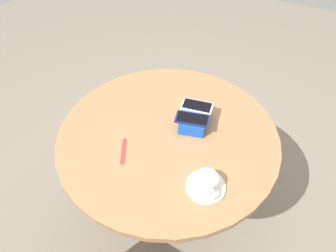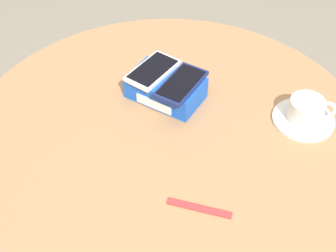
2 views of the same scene
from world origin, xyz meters
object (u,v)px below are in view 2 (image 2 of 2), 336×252
object	(u,v)px
phone_navy	(181,84)
coffee_cup	(307,110)
phone_white	(153,70)
saucer	(303,120)
lanyard_strap	(199,208)
phone_box	(166,88)
round_table	(168,165)

from	to	relation	value
phone_navy	coffee_cup	distance (m)	0.30
phone_white	saucer	world-z (taller)	phone_white
phone_navy	lanyard_strap	xyz separation A→B (m)	(0.25, -0.18, -0.06)
coffee_cup	lanyard_strap	distance (m)	0.36
saucer	lanyard_strap	world-z (taller)	saucer
phone_white	phone_navy	xyz separation A→B (m)	(0.08, 0.02, -0.00)
phone_white	saucer	size ratio (longest dim) A/B	1.04
phone_box	saucer	bearing A→B (deg)	34.14
round_table	phone_white	xyz separation A→B (m)	(-0.14, 0.07, 0.18)
round_table	phone_box	distance (m)	0.19
phone_white	lanyard_strap	size ratio (longest dim) A/B	1.14
phone_white	lanyard_strap	bearing A→B (deg)	-25.78
phone_navy	lanyard_strap	size ratio (longest dim) A/B	1.20
round_table	phone_box	size ratio (longest dim) A/B	4.78
round_table	phone_navy	size ratio (longest dim) A/B	6.08
saucer	coffee_cup	size ratio (longest dim) A/B	1.53
coffee_cup	round_table	bearing A→B (deg)	-124.58
phone_box	saucer	xyz separation A→B (m)	(0.28, 0.19, -0.02)
lanyard_strap	phone_box	bearing A→B (deg)	150.27
phone_box	phone_navy	distance (m)	0.06
phone_box	phone_white	bearing A→B (deg)	-170.68
saucer	phone_white	bearing A→B (deg)	-148.49
round_table	lanyard_strap	world-z (taller)	lanyard_strap
saucer	coffee_cup	bearing A→B (deg)	46.61
phone_box	phone_navy	size ratio (longest dim) A/B	1.27
lanyard_strap	phone_navy	bearing A→B (deg)	144.43
phone_box	lanyard_strap	world-z (taller)	phone_box
round_table	phone_navy	xyz separation A→B (m)	(-0.05, 0.09, 0.18)
phone_box	round_table	bearing A→B (deg)	-38.56
saucer	coffee_cup	distance (m)	0.03
phone_white	round_table	bearing A→B (deg)	-27.14
round_table	phone_navy	distance (m)	0.21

